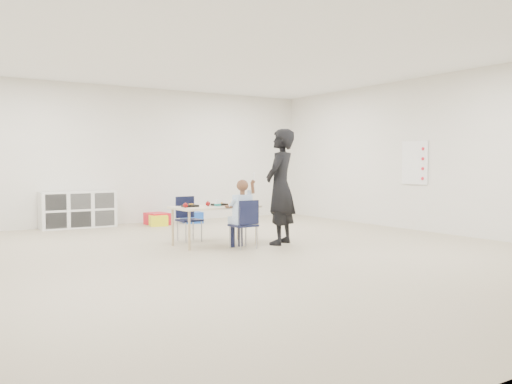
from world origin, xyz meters
TOP-DOWN VIEW (x-y plane):
  - room at (0.00, 0.00)m, footprint 9.00×9.02m
  - table at (-0.01, 0.96)m, footprint 1.31×0.70m
  - chair_near at (0.17, 0.42)m, footprint 0.36×0.34m
  - chair_far at (-0.18, 1.49)m, footprint 0.36×0.34m
  - child at (0.17, 0.42)m, footprint 0.49×0.49m
  - lunch_tray_near at (0.10, 1.02)m, footprint 0.23×0.17m
  - lunch_tray_far at (-0.40, 1.02)m, footprint 0.23×0.17m
  - milk_carton at (-0.02, 0.86)m, footprint 0.07×0.07m
  - bread_roll at (0.24, 0.86)m, footprint 0.09×0.09m
  - apple_near at (-0.10, 1.01)m, footprint 0.07×0.07m
  - apple_far at (-0.52, 0.91)m, footprint 0.07×0.07m
  - cubby_shelf at (-1.20, 4.28)m, footprint 1.40×0.40m
  - rules_poster at (3.98, 0.60)m, footprint 0.02×0.60m
  - adult at (0.86, 0.47)m, footprint 0.77×0.71m
  - bin_red at (0.28, 3.98)m, footprint 0.42×0.52m
  - bin_yellow at (0.23, 3.82)m, footprint 0.41×0.49m
  - bin_blue at (1.03, 3.92)m, footprint 0.43×0.52m

SIDE VIEW (x-z plane):
  - bin_yellow at x=0.23m, z-range 0.00..0.21m
  - bin_blue at x=1.03m, z-range 0.00..0.23m
  - bin_red at x=0.28m, z-range 0.00..0.24m
  - table at x=-0.01m, z-range 0.00..0.59m
  - cubby_shelf at x=-1.20m, z-range 0.00..0.70m
  - chair_near at x=0.17m, z-range 0.00..0.71m
  - chair_far at x=-0.18m, z-range 0.00..0.71m
  - child at x=0.17m, z-range 0.00..1.11m
  - lunch_tray_near at x=0.10m, z-range 0.59..0.62m
  - lunch_tray_far at x=-0.40m, z-range 0.59..0.62m
  - bread_roll at x=0.24m, z-range 0.59..0.66m
  - apple_near at x=-0.10m, z-range 0.59..0.66m
  - apple_far at x=-0.52m, z-range 0.59..0.66m
  - milk_carton at x=-0.02m, z-range 0.59..0.69m
  - adult at x=0.86m, z-range 0.00..1.76m
  - rules_poster at x=3.98m, z-range 0.85..1.65m
  - room at x=0.00m, z-range 0.00..2.80m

